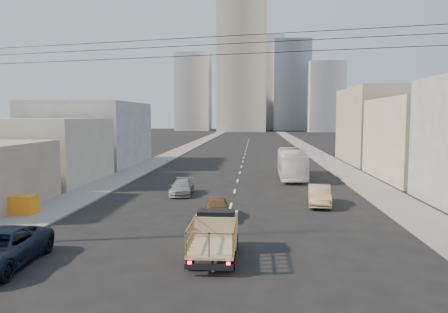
# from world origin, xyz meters

# --- Properties ---
(ground) EXTENTS (420.00, 420.00, 0.00)m
(ground) POSITION_xyz_m (0.00, 0.00, 0.00)
(ground) COLOR black
(ground) RESTS_ON ground
(sidewalk_left) EXTENTS (3.50, 180.00, 0.12)m
(sidewalk_left) POSITION_xyz_m (-11.75, 70.00, 0.06)
(sidewalk_left) COLOR gray
(sidewalk_left) RESTS_ON ground
(sidewalk_right) EXTENTS (3.50, 180.00, 0.12)m
(sidewalk_right) POSITION_xyz_m (11.75, 70.00, 0.06)
(sidewalk_right) COLOR gray
(sidewalk_right) RESTS_ON ground
(lane_dashes) EXTENTS (0.15, 104.00, 0.01)m
(lane_dashes) POSITION_xyz_m (0.00, 53.00, 0.01)
(lane_dashes) COLOR silver
(lane_dashes) RESTS_ON ground
(flatbed_pickup) EXTENTS (1.95, 4.41, 1.90)m
(flatbed_pickup) POSITION_xyz_m (-0.09, 2.90, 1.09)
(flatbed_pickup) COLOR tan
(flatbed_pickup) RESTS_ON ground
(city_bus) EXTENTS (2.57, 10.41, 2.89)m
(city_bus) POSITION_xyz_m (5.37, 28.37, 1.45)
(city_bus) COLOR white
(city_bus) RESTS_ON ground
(sedan_brown) EXTENTS (1.84, 3.90, 1.29)m
(sedan_brown) POSITION_xyz_m (-0.65, 10.31, 0.64)
(sedan_brown) COLOR brown
(sedan_brown) RESTS_ON ground
(sedan_tan) EXTENTS (1.91, 4.39, 1.40)m
(sedan_tan) POSITION_xyz_m (6.17, 14.62, 0.70)
(sedan_tan) COLOR tan
(sedan_tan) RESTS_ON ground
(sedan_grey) EXTENTS (1.81, 4.12, 1.18)m
(sedan_grey) POSITION_xyz_m (-4.11, 18.10, 0.59)
(sedan_grey) COLOR gray
(sedan_grey) RESTS_ON ground
(overhead_wires) EXTENTS (23.01, 5.02, 0.72)m
(overhead_wires) POSITION_xyz_m (0.00, 1.50, 8.97)
(overhead_wires) COLOR black
(overhead_wires) RESTS_ON ground
(crate_stack) EXTENTS (1.80, 1.20, 1.14)m
(crate_stack) POSITION_xyz_m (-13.00, 10.20, 0.69)
(crate_stack) COLOR orange
(crate_stack) RESTS_ON sidewalk_left
(bldg_right_mid) EXTENTS (11.00, 14.00, 8.00)m
(bldg_right_mid) POSITION_xyz_m (19.50, 28.00, 4.00)
(bldg_right_mid) COLOR #A99F88
(bldg_right_mid) RESTS_ON ground
(bldg_right_far) EXTENTS (12.00, 16.00, 10.00)m
(bldg_right_far) POSITION_xyz_m (20.00, 44.00, 5.00)
(bldg_right_far) COLOR gray
(bldg_right_far) RESTS_ON ground
(bldg_left_mid) EXTENTS (11.00, 12.00, 6.00)m
(bldg_left_mid) POSITION_xyz_m (-19.00, 24.00, 3.00)
(bldg_left_mid) COLOR #A99F88
(bldg_left_mid) RESTS_ON ground
(bldg_left_far) EXTENTS (12.00, 16.00, 8.00)m
(bldg_left_far) POSITION_xyz_m (-19.50, 39.00, 4.00)
(bldg_left_far) COLOR gray
(bldg_left_far) RESTS_ON ground
(high_rise_tower) EXTENTS (20.00, 20.00, 60.00)m
(high_rise_tower) POSITION_xyz_m (-4.00, 170.00, 30.00)
(high_rise_tower) COLOR tan
(high_rise_tower) RESTS_ON ground
(midrise_ne) EXTENTS (16.00, 16.00, 40.00)m
(midrise_ne) POSITION_xyz_m (18.00, 185.00, 20.00)
(midrise_ne) COLOR gray
(midrise_ne) RESTS_ON ground
(midrise_nw) EXTENTS (15.00, 15.00, 34.00)m
(midrise_nw) POSITION_xyz_m (-26.00, 180.00, 17.00)
(midrise_nw) COLOR gray
(midrise_nw) RESTS_ON ground
(midrise_back) EXTENTS (18.00, 18.00, 44.00)m
(midrise_back) POSITION_xyz_m (6.00, 200.00, 22.00)
(midrise_back) COLOR gray
(midrise_back) RESTS_ON ground
(midrise_east) EXTENTS (14.00, 14.00, 28.00)m
(midrise_east) POSITION_xyz_m (30.00, 165.00, 14.00)
(midrise_east) COLOR gray
(midrise_east) RESTS_ON ground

